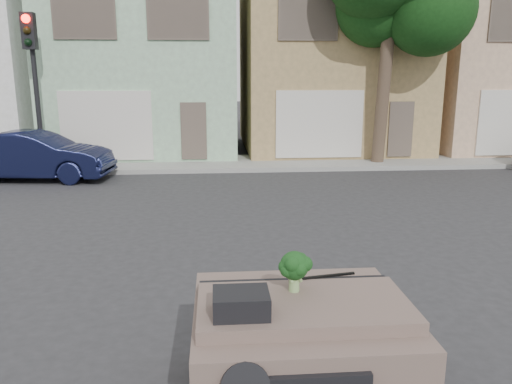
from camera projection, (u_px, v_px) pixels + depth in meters
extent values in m
plane|color=#303033|center=(268.00, 280.00, 7.82)|extent=(120.00, 120.00, 0.00)
cube|color=gray|center=(238.00, 163.00, 18.00)|extent=(40.00, 3.00, 0.15)
cube|color=#9CC49F|center=(149.00, 61.00, 20.78)|extent=(7.20, 8.20, 7.55)
cube|color=tan|center=(326.00, 61.00, 21.37)|extent=(7.20, 8.20, 7.55)
cube|color=tan|center=(493.00, 62.00, 21.96)|extent=(7.20, 8.20, 7.55)
imported|color=#111534|center=(38.00, 180.00, 15.41)|extent=(4.71, 2.06, 1.50)
cube|color=black|center=(36.00, 95.00, 15.96)|extent=(0.40, 0.40, 5.10)
cube|color=#123610|center=(386.00, 42.00, 16.78)|extent=(4.40, 4.00, 8.50)
cube|color=brown|center=(300.00, 348.00, 4.78)|extent=(2.00, 1.80, 1.12)
cube|color=black|center=(241.00, 303.00, 4.24)|extent=(0.48, 0.38, 0.20)
cube|color=black|center=(322.00, 276.00, 5.04)|extent=(0.69, 0.15, 0.02)
cube|color=#113412|center=(294.00, 271.00, 4.68)|extent=(0.40, 0.40, 0.40)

